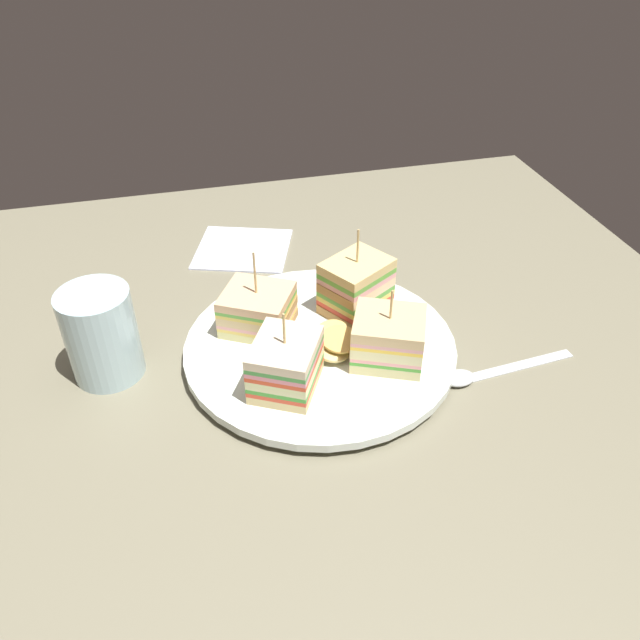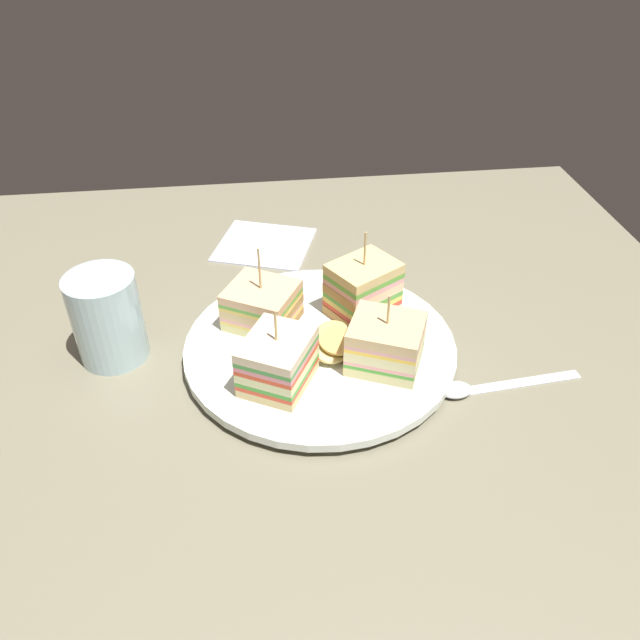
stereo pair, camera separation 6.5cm
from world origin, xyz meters
The scene contains 10 objects.
ground_plane centered at (0.00, 0.00, -0.90)cm, with size 92.39×87.66×1.80cm, color #76705A.
plate centered at (0.00, 0.00, 1.01)cm, with size 28.49×28.49×1.67cm.
sandwich_wedge_0 centered at (-6.00, 3.95, 4.16)cm, with size 8.94×8.57×8.24cm.
sandwich_wedge_1 centered at (-5.30, -4.87, 4.77)cm, with size 8.81×8.29×10.11cm.
sandwich_wedge_2 centered at (5.71, -4.36, 3.90)cm, with size 9.20×8.95×9.30cm.
sandwich_wedge_3 centered at (4.72, 5.43, 4.28)cm, with size 8.37×8.88×8.57cm.
chip_pile centered at (-0.93, 1.32, 2.81)cm, with size 6.16×7.19×2.33cm.
spoon centered at (-14.92, 7.33, 0.38)cm, with size 15.17×3.12×1.00cm.
napkin centered at (4.65, -23.68, 0.25)cm, with size 12.03×11.13×0.50cm, color white.
drinking_glass centered at (21.58, -2.81, 4.12)cm, with size 7.10×7.10×9.69cm.
Camera 1 is at (12.67, 49.96, 43.70)cm, focal length 35.55 mm.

